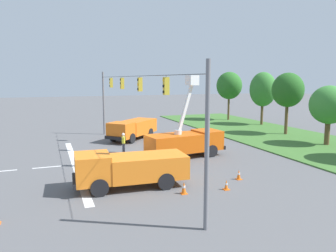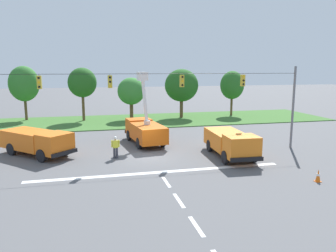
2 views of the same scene
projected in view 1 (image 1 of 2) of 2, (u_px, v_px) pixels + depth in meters
The scene contains 15 objects.
ground_plane at pixel (132, 160), 26.10m from camera, with size 200.00×200.00×0.00m, color #565659.
grass_verge at pixel (309, 144), 32.28m from camera, with size 56.00×12.00×0.10m, color #3D6B2D.
lane_markings at pixel (55, 167), 24.09m from camera, with size 17.60×15.25×0.01m.
signal_gantry at pixel (131, 102), 25.45m from camera, with size 26.20×0.33×7.20m.
tree_far_west at pixel (229, 86), 50.16m from camera, with size 4.34×3.72×7.47m.
tree_west at pixel (263, 89), 44.90m from camera, with size 3.94×3.40×7.34m.
tree_centre at pixel (288, 90), 37.07m from camera, with size 3.74×3.42×7.11m.
tree_east at pixel (329, 105), 31.14m from camera, with size 3.69×3.56×5.79m.
utility_truck_bucket_lift at pixel (185, 141), 27.01m from camera, with size 3.18×6.75×6.69m.
utility_truck_support_near at pixel (133, 128), 34.88m from camera, with size 6.41×6.46×2.06m.
utility_truck_support_far at pixel (129, 167), 19.42m from camera, with size 2.81×6.78×2.14m.
road_worker at pixel (123, 142), 28.39m from camera, with size 0.65×0.26×1.77m.
traffic_cone_foreground_left at pixel (184, 188), 18.34m from camera, with size 0.36×0.36×0.72m.
traffic_cone_foreground_right at pixel (226, 185), 19.04m from camera, with size 0.36×0.36×0.59m.
traffic_cone_mid_right at pixel (239, 175), 20.97m from camera, with size 0.36×0.36×0.66m.
Camera 1 is at (24.87, -6.12, 6.40)m, focal length 35.00 mm.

